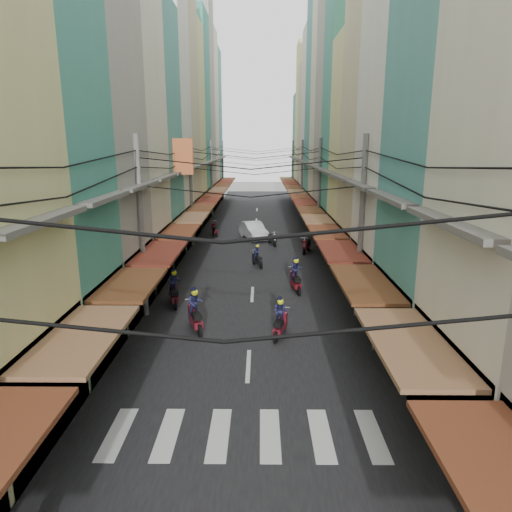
# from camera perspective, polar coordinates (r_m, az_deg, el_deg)

# --- Properties ---
(ground) EXTENTS (160.00, 160.00, 0.00)m
(ground) POSITION_cam_1_polar(r_m,az_deg,el_deg) (18.66, -0.80, -10.75)
(ground) COLOR slate
(ground) RESTS_ON ground
(road) EXTENTS (10.00, 80.00, 0.02)m
(road) POSITION_cam_1_polar(r_m,az_deg,el_deg) (37.77, -0.09, 1.99)
(road) COLOR black
(road) RESTS_ON ground
(sidewalk_left) EXTENTS (3.00, 80.00, 0.06)m
(sidewalk_left) POSITION_cam_1_polar(r_m,az_deg,el_deg) (38.40, -9.84, 2.01)
(sidewalk_left) COLOR slate
(sidewalk_left) RESTS_ON ground
(sidewalk_right) EXTENTS (3.00, 80.00, 0.06)m
(sidewalk_right) POSITION_cam_1_polar(r_m,az_deg,el_deg) (38.25, 9.70, 1.97)
(sidewalk_right) COLOR slate
(sidewalk_right) RESTS_ON ground
(crosswalk) EXTENTS (7.55, 2.40, 0.01)m
(crosswalk) POSITION_cam_1_polar(r_m,az_deg,el_deg) (13.43, -1.45, -21.37)
(crosswalk) COLOR silver
(crosswalk) RESTS_ON ground
(building_row_left) EXTENTS (7.80, 67.67, 23.70)m
(building_row_left) POSITION_cam_1_polar(r_m,az_deg,el_deg) (34.61, -13.99, 16.78)
(building_row_left) COLOR silver
(building_row_left) RESTS_ON ground
(building_row_right) EXTENTS (7.80, 68.98, 22.59)m
(building_row_right) POSITION_cam_1_polar(r_m,az_deg,el_deg) (34.28, 13.75, 16.21)
(building_row_right) COLOR teal
(building_row_right) RESTS_ON ground
(utility_poles) EXTENTS (10.20, 66.13, 8.20)m
(utility_poles) POSITION_cam_1_polar(r_m,az_deg,el_deg) (32.00, -0.19, 11.73)
(utility_poles) COLOR slate
(utility_poles) RESTS_ON ground
(white_car) EXTENTS (5.32, 3.38, 1.75)m
(white_car) POSITION_cam_1_polar(r_m,az_deg,el_deg) (38.44, -0.32, 2.18)
(white_car) COLOR silver
(white_car) RESTS_ON ground
(bicycle) EXTENTS (1.59, 1.05, 1.03)m
(bicycle) POSITION_cam_1_polar(r_m,az_deg,el_deg) (20.62, 20.88, -9.26)
(bicycle) COLOR black
(bicycle) RESTS_ON ground
(moving_scooters) EXTENTS (8.06, 23.17, 1.93)m
(moving_scooters) POSITION_cam_1_polar(r_m,az_deg,el_deg) (25.90, -1.03, -2.34)
(moving_scooters) COLOR black
(moving_scooters) RESTS_ON ground
(parked_scooters) EXTENTS (12.94, 14.84, 0.98)m
(parked_scooters) POSITION_cam_1_polar(r_m,az_deg,el_deg) (15.87, 17.41, -14.23)
(parked_scooters) COLOR black
(parked_scooters) RESTS_ON ground
(pedestrians) EXTENTS (13.56, 25.99, 2.16)m
(pedestrians) POSITION_cam_1_polar(r_m,az_deg,el_deg) (20.92, -12.94, -5.29)
(pedestrians) COLOR #27212C
(pedestrians) RESTS_ON ground
(market_umbrella) EXTENTS (2.13, 2.13, 2.24)m
(market_umbrella) POSITION_cam_1_polar(r_m,az_deg,el_deg) (15.57, 24.67, -9.34)
(market_umbrella) COLOR #B2B2B7
(market_umbrella) RESTS_ON ground
(traffic_sign) EXTENTS (0.10, 0.56, 2.57)m
(traffic_sign) POSITION_cam_1_polar(r_m,az_deg,el_deg) (17.92, 14.69, -5.94)
(traffic_sign) COLOR slate
(traffic_sign) RESTS_ON ground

